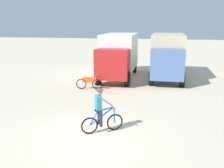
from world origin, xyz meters
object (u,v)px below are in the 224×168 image
box_truck_tan_camper (167,54)px  bicycle_spare (89,83)px  box_truck_avon_van (119,54)px  cyclist_orange_shirt (101,112)px

box_truck_tan_camper → bicycle_spare: 6.90m
box_truck_avon_van → bicycle_spare: 4.45m
cyclist_orange_shirt → box_truck_tan_camper: bearing=77.3°
bicycle_spare → box_truck_avon_van: bearing=73.4°
box_truck_avon_van → box_truck_tan_camper: same height
cyclist_orange_shirt → bicycle_spare: cyclist_orange_shirt is taller
box_truck_tan_camper → box_truck_avon_van: bearing=-170.4°
box_truck_avon_van → bicycle_spare: bearing=-106.6°
bicycle_spare → cyclist_orange_shirt: bearing=-69.5°
box_truck_tan_camper → cyclist_orange_shirt: (-2.49, -11.04, -1.03)m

